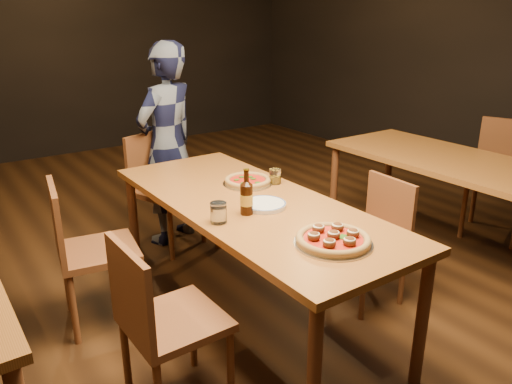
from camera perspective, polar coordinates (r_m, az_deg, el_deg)
ground at (r=3.12m, az=-0.54°, el=-14.05°), size 9.00×9.00×0.00m
table_main at (r=2.81m, az=-0.59°, el=-2.44°), size 0.80×2.00×0.75m
table_right at (r=3.86m, az=22.50°, el=2.27°), size 0.80×2.00×0.75m
chair_main_nw at (r=2.33m, az=-9.27°, el=-14.18°), size 0.42×0.42×0.89m
chair_main_sw at (r=3.02m, az=-17.58°, el=-6.30°), size 0.49×0.49×0.91m
chair_main_e at (r=3.17m, az=12.54°, el=-5.45°), size 0.41×0.41×0.83m
chair_end at (r=3.89m, az=-10.02°, el=0.25°), size 0.56×0.56×0.92m
chair_nbr_right at (r=4.45m, az=26.06°, el=1.37°), size 0.59×0.59×0.98m
pizza_meatball at (r=2.29m, az=8.83°, el=-5.32°), size 0.36×0.36×0.07m
pizza_margherita at (r=3.06m, az=-0.96°, el=1.28°), size 0.30×0.30×0.04m
plate_stack at (r=2.70m, az=0.91°, el=-1.47°), size 0.24×0.24×0.02m
beer_bottle at (r=2.58m, az=-1.09°, el=-0.73°), size 0.07×0.07×0.24m
water_glass at (r=2.49m, az=-4.31°, el=-2.37°), size 0.08×0.08×0.10m
amber_glass at (r=3.06m, az=2.20°, el=1.80°), size 0.07×0.07×0.09m
diner at (r=3.92m, az=-10.08°, el=5.26°), size 0.66×0.55×1.56m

